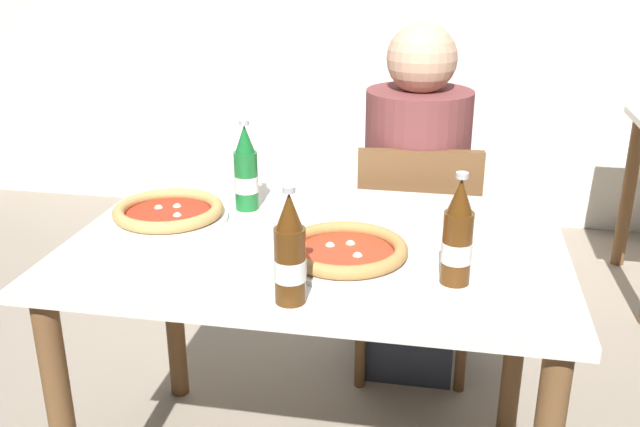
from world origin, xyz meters
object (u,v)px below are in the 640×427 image
at_px(beer_bottle_center, 458,238).
at_px(napkin_with_cutlery, 348,210).
at_px(chair_behind_table, 414,248).
at_px(diner_seated, 414,214).
at_px(dining_table_main, 316,281).
at_px(beer_bottle_right, 246,172).
at_px(beer_bottle_left, 290,255).
at_px(pizza_margherita_near, 345,252).
at_px(pizza_marinara_far, 169,212).

height_order(beer_bottle_center, napkin_with_cutlery, beer_bottle_center).
relative_size(chair_behind_table, diner_seated, 0.70).
bearing_deg(dining_table_main, beer_bottle_right, 141.73).
relative_size(chair_behind_table, napkin_with_cutlery, 4.48).
distance_m(beer_bottle_left, beer_bottle_right, 0.56).
distance_m(dining_table_main, pizza_margherita_near, 0.19).
height_order(beer_bottle_right, napkin_with_cutlery, beer_bottle_right).
bearing_deg(beer_bottle_left, pizza_marinara_far, 137.45).
bearing_deg(dining_table_main, chair_behind_table, 70.75).
bearing_deg(diner_seated, napkin_with_cutlery, -109.49).
bearing_deg(pizza_marinara_far, dining_table_main, -8.19).
bearing_deg(dining_table_main, diner_seated, 72.72).
bearing_deg(chair_behind_table, beer_bottle_center, 92.63).
bearing_deg(beer_bottle_center, pizza_margherita_near, 164.45).
bearing_deg(beer_bottle_left, diner_seated, 78.77).
bearing_deg(beer_bottle_right, beer_bottle_left, -64.71).
height_order(chair_behind_table, diner_seated, diner_seated).
xyz_separation_m(dining_table_main, pizza_marinara_far, (-0.41, 0.06, 0.14)).
height_order(diner_seated, napkin_with_cutlery, diner_seated).
height_order(chair_behind_table, pizza_margherita_near, chair_behind_table).
bearing_deg(beer_bottle_center, beer_bottle_right, 147.95).
bearing_deg(beer_bottle_left, beer_bottle_right, 115.29).
relative_size(diner_seated, pizza_marinara_far, 3.88).
distance_m(pizza_margherita_near, pizza_marinara_far, 0.52).
relative_size(pizza_margherita_near, pizza_marinara_far, 1.01).
height_order(dining_table_main, napkin_with_cutlery, napkin_with_cutlery).
bearing_deg(diner_seated, pizza_margherita_near, -98.79).
bearing_deg(dining_table_main, beer_bottle_center, -27.28).
relative_size(beer_bottle_center, napkin_with_cutlery, 1.30).
bearing_deg(diner_seated, beer_bottle_left, -101.23).
xyz_separation_m(diner_seated, beer_bottle_right, (-0.43, -0.48, 0.27)).
height_order(beer_bottle_left, beer_bottle_right, same).
height_order(diner_seated, beer_bottle_center, diner_seated).
bearing_deg(dining_table_main, pizza_marinara_far, 171.81).
bearing_deg(beer_bottle_right, chair_behind_table, 44.26).
relative_size(chair_behind_table, beer_bottle_left, 3.44).
distance_m(beer_bottle_left, napkin_with_cutlery, 0.55).
distance_m(diner_seated, napkin_with_cutlery, 0.50).
distance_m(pizza_marinara_far, beer_bottle_left, 0.57).
bearing_deg(beer_bottle_right, beer_bottle_center, -32.05).
relative_size(dining_table_main, beer_bottle_right, 4.86).
height_order(pizza_marinara_far, beer_bottle_left, beer_bottle_left).
bearing_deg(chair_behind_table, diner_seated, -87.50).
height_order(pizza_margherita_near, beer_bottle_right, beer_bottle_right).
distance_m(diner_seated, pizza_marinara_far, 0.88).
xyz_separation_m(pizza_margherita_near, beer_bottle_right, (-0.32, 0.28, 0.08)).
xyz_separation_m(chair_behind_table, beer_bottle_left, (-0.20, -0.93, 0.37)).
xyz_separation_m(chair_behind_table, pizza_margherita_near, (-0.13, -0.71, 0.29)).
height_order(dining_table_main, pizza_margherita_near, pizza_margherita_near).
bearing_deg(napkin_with_cutlery, beer_bottle_right, -172.94).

